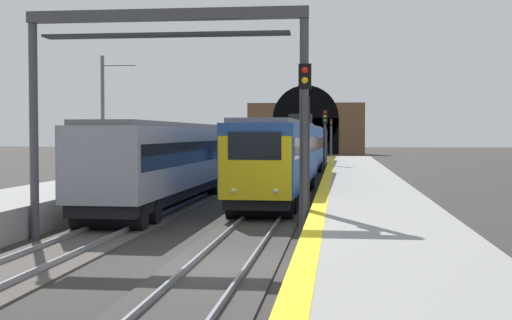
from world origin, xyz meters
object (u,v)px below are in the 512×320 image
(railway_signal_near, at_px, (305,140))
(catenary_mast_far, at_px, (103,120))
(train_adjacent_platform, at_px, (206,153))
(overhead_signal_gantry, at_px, (165,66))
(train_main_approaching, at_px, (300,148))
(railway_signal_mid, at_px, (325,137))
(railway_signal_far, at_px, (331,136))

(railway_signal_near, bearing_deg, catenary_mast_far, -147.16)
(train_adjacent_platform, xyz_separation_m, overhead_signal_gantry, (-19.65, -2.47, 3.30))
(train_main_approaching, distance_m, overhead_signal_gantry, 32.96)
(railway_signal_mid, distance_m, catenary_mast_far, 16.92)
(railway_signal_mid, height_order, catenary_mast_far, catenary_mast_far)
(railway_signal_mid, xyz_separation_m, catenary_mast_far, (-10.23, 13.44, 1.08))
(train_main_approaching, relative_size, railway_signal_far, 10.63)
(train_adjacent_platform, height_order, railway_signal_mid, railway_signal_mid)
(overhead_signal_gantry, xyz_separation_m, catenary_mast_far, (20.31, 9.03, -1.31))
(railway_signal_near, xyz_separation_m, overhead_signal_gantry, (0.51, 4.41, 2.33))
(train_main_approaching, height_order, railway_signal_near, railway_signal_near)
(train_main_approaching, relative_size, railway_signal_near, 10.37)
(overhead_signal_gantry, bearing_deg, railway_signal_near, -96.55)
(train_adjacent_platform, height_order, railway_signal_far, railway_signal_far)
(railway_signal_near, xyz_separation_m, railway_signal_mid, (31.04, 0.00, -0.07))
(overhead_signal_gantry, height_order, catenary_mast_far, catenary_mast_far)
(overhead_signal_gantry, bearing_deg, catenary_mast_far, 23.96)
(overhead_signal_gantry, bearing_deg, train_adjacent_platform, 7.17)
(railway_signal_near, distance_m, catenary_mast_far, 24.80)
(train_adjacent_platform, relative_size, railway_signal_far, 7.11)
(railway_signal_far, bearing_deg, train_adjacent_platform, -7.43)
(railway_signal_far, distance_m, overhead_signal_gantry, 72.61)
(catenary_mast_far, bearing_deg, railway_signal_mid, -52.72)
(railway_signal_mid, bearing_deg, catenary_mast_far, -52.72)
(train_main_approaching, distance_m, railway_signal_near, 33.29)
(train_main_approaching, height_order, overhead_signal_gantry, overhead_signal_gantry)
(catenary_mast_far, bearing_deg, train_main_approaching, -42.84)
(train_adjacent_platform, distance_m, railway_signal_near, 21.32)
(railway_signal_mid, bearing_deg, train_adjacent_platform, -32.28)
(railway_signal_far, xyz_separation_m, overhead_signal_gantry, (-72.43, 4.41, 2.40))
(overhead_signal_gantry, bearing_deg, railway_signal_far, -3.48)
(train_adjacent_platform, height_order, catenary_mast_far, catenary_mast_far)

